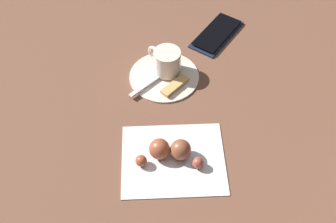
{
  "coord_description": "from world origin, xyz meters",
  "views": [
    {
      "loc": [
        -0.55,
        -0.07,
        0.67
      ],
      "look_at": [
        -0.02,
        -0.02,
        0.01
      ],
      "focal_mm": 46.31,
      "sensor_mm": 36.0,
      "label": 1
    }
  ],
  "objects_px": {
    "teaspoon": "(160,74)",
    "sugar_packet": "(175,85)",
    "croissant": "(170,151)",
    "espresso_cup": "(166,61)",
    "napkin": "(173,159)",
    "saucer": "(163,76)",
    "cell_phone": "(217,34)"
  },
  "relations": [
    {
      "from": "espresso_cup",
      "to": "teaspoon",
      "type": "distance_m",
      "value": 0.03
    },
    {
      "from": "napkin",
      "to": "croissant",
      "type": "xyz_separation_m",
      "value": [
        0.0,
        0.01,
        0.02
      ]
    },
    {
      "from": "saucer",
      "to": "croissant",
      "type": "xyz_separation_m",
      "value": [
        -0.2,
        -0.03,
        0.02
      ]
    },
    {
      "from": "espresso_cup",
      "to": "sugar_packet",
      "type": "relative_size",
      "value": 1.1
    },
    {
      "from": "sugar_packet",
      "to": "saucer",
      "type": "bearing_deg",
      "value": 77.75
    },
    {
      "from": "teaspoon",
      "to": "napkin",
      "type": "height_order",
      "value": "teaspoon"
    },
    {
      "from": "saucer",
      "to": "cell_phone",
      "type": "bearing_deg",
      "value": -36.9
    },
    {
      "from": "espresso_cup",
      "to": "sugar_packet",
      "type": "height_order",
      "value": "espresso_cup"
    },
    {
      "from": "napkin",
      "to": "saucer",
      "type": "bearing_deg",
      "value": 10.77
    },
    {
      "from": "croissant",
      "to": "sugar_packet",
      "type": "bearing_deg",
      "value": 1.98
    },
    {
      "from": "espresso_cup",
      "to": "napkin",
      "type": "xyz_separation_m",
      "value": [
        -0.22,
        -0.03,
        -0.03
      ]
    },
    {
      "from": "croissant",
      "to": "teaspoon",
      "type": "bearing_deg",
      "value": 11.1
    },
    {
      "from": "espresso_cup",
      "to": "cell_phone",
      "type": "height_order",
      "value": "espresso_cup"
    },
    {
      "from": "teaspoon",
      "to": "sugar_packet",
      "type": "relative_size",
      "value": 1.59
    },
    {
      "from": "napkin",
      "to": "cell_phone",
      "type": "distance_m",
      "value": 0.36
    },
    {
      "from": "saucer",
      "to": "cell_phone",
      "type": "xyz_separation_m",
      "value": [
        0.14,
        -0.11,
        0.0
      ]
    },
    {
      "from": "espresso_cup",
      "to": "teaspoon",
      "type": "height_order",
      "value": "espresso_cup"
    },
    {
      "from": "teaspoon",
      "to": "sugar_packet",
      "type": "height_order",
      "value": "teaspoon"
    },
    {
      "from": "saucer",
      "to": "espresso_cup",
      "type": "height_order",
      "value": "espresso_cup"
    },
    {
      "from": "espresso_cup",
      "to": "teaspoon",
      "type": "xyz_separation_m",
      "value": [
        -0.02,
        0.01,
        -0.02
      ]
    },
    {
      "from": "teaspoon",
      "to": "napkin",
      "type": "relative_size",
      "value": 0.57
    },
    {
      "from": "saucer",
      "to": "espresso_cup",
      "type": "relative_size",
      "value": 2.0
    },
    {
      "from": "napkin",
      "to": "croissant",
      "type": "height_order",
      "value": "croissant"
    },
    {
      "from": "espresso_cup",
      "to": "sugar_packet",
      "type": "bearing_deg",
      "value": -154.22
    },
    {
      "from": "teaspoon",
      "to": "napkin",
      "type": "bearing_deg",
      "value": -167.33
    },
    {
      "from": "espresso_cup",
      "to": "croissant",
      "type": "relative_size",
      "value": 0.57
    },
    {
      "from": "sugar_packet",
      "to": "croissant",
      "type": "distance_m",
      "value": 0.17
    },
    {
      "from": "saucer",
      "to": "napkin",
      "type": "distance_m",
      "value": 0.21
    },
    {
      "from": "saucer",
      "to": "sugar_packet",
      "type": "height_order",
      "value": "sugar_packet"
    },
    {
      "from": "sugar_packet",
      "to": "croissant",
      "type": "xyz_separation_m",
      "value": [
        -0.17,
        -0.01,
        0.01
      ]
    },
    {
      "from": "espresso_cup",
      "to": "saucer",
      "type": "bearing_deg",
      "value": 158.86
    },
    {
      "from": "sugar_packet",
      "to": "croissant",
      "type": "height_order",
      "value": "croissant"
    }
  ]
}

